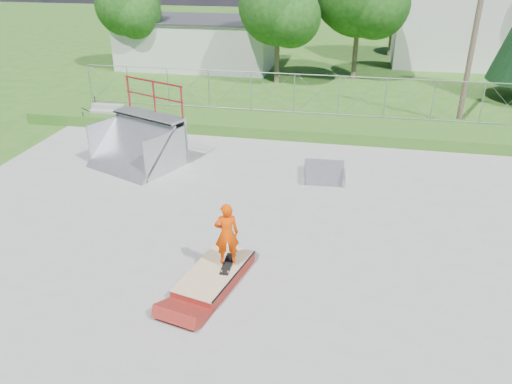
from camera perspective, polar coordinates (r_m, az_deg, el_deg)
ground at (r=13.92m, az=-1.39°, el=-5.51°), size 120.00×120.00×0.00m
concrete_pad at (r=13.91m, az=-1.39°, el=-5.44°), size 20.00×16.00×0.04m
grass_berm at (r=22.36m, az=3.96°, el=7.66°), size 24.00×3.00×0.50m
grind_box at (r=12.26m, az=-4.72°, el=-9.51°), size 1.59×2.47×0.34m
quarter_pipe at (r=18.59m, az=-13.92°, el=7.08°), size 3.69×3.45×2.95m
flat_bank_ramp at (r=17.58m, az=7.75°, el=2.10°), size 1.49×1.57×0.43m
skateboard at (r=12.25m, az=-3.27°, el=-8.26°), size 0.23×0.80×0.13m
skater at (r=11.83m, az=-3.36°, el=-5.09°), size 0.67×0.55×1.58m
concrete_stairs at (r=24.13m, az=-16.96°, el=8.35°), size 1.50×1.60×0.80m
chain_link_fence at (r=22.98m, az=4.39°, el=11.15°), size 20.00×0.06×1.80m
utility_building_flat at (r=35.68m, az=-6.49°, el=16.58°), size 10.00×6.00×3.00m
gable_house at (r=38.25m, az=22.09°, el=19.13°), size 8.40×6.08×8.94m
utility_pole at (r=24.27m, az=23.71°, el=16.22°), size 0.24×0.24×8.00m
tree_left_near at (r=29.87m, az=2.96°, el=20.18°), size 4.76×4.48×6.65m
tree_left_far at (r=34.72m, az=-14.14°, el=19.80°), size 4.42×4.16×6.18m
tree_back_mid at (r=39.67m, az=15.93°, el=19.86°), size 4.08×3.84×5.70m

